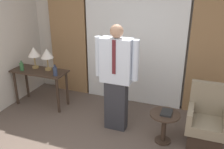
{
  "coord_description": "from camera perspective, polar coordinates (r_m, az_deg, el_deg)",
  "views": [
    {
      "loc": [
        1.25,
        -1.71,
        2.45
      ],
      "look_at": [
        0.01,
        1.6,
        1.03
      ],
      "focal_mm": 40.0,
      "sensor_mm": 36.0,
      "label": 1
    }
  ],
  "objects": [
    {
      "name": "curtain_drape_right",
      "position": [
        4.66,
        22.23,
        5.8
      ],
      "size": [
        0.82,
        0.06,
        2.58
      ],
      "color": "#997047",
      "rests_on": "ground_plane"
    },
    {
      "name": "person",
      "position": [
        3.96,
        0.99,
        -0.28
      ],
      "size": [
        0.71,
        0.23,
        1.78
      ],
      "color": "#2D2D33",
      "rests_on": "ground_plane"
    },
    {
      "name": "bottle_by_lamp",
      "position": [
        4.66,
        -12.87,
        0.75
      ],
      "size": [
        0.08,
        0.08,
        0.21
      ],
      "color": "#2D3851",
      "rests_on": "desk"
    },
    {
      "name": "table_lamp_right",
      "position": [
        4.9,
        -14.67,
        4.5
      ],
      "size": [
        0.24,
        0.24,
        0.43
      ],
      "color": "#9E7F47",
      "rests_on": "desk"
    },
    {
      "name": "wall_back",
      "position": [
        4.93,
        5.44,
        8.86
      ],
      "size": [
        10.0,
        0.06,
        2.7
      ],
      "color": "beige",
      "rests_on": "ground_plane"
    },
    {
      "name": "curtain_drape_left",
      "position": [
        5.37,
        -10.0,
        9.06
      ],
      "size": [
        0.82,
        0.06,
        2.58
      ],
      "color": "#997047",
      "rests_on": "ground_plane"
    },
    {
      "name": "book",
      "position": [
        3.9,
        12.38,
        -8.47
      ],
      "size": [
        0.16,
        0.23,
        0.03
      ],
      "color": "black",
      "rests_on": "side_table"
    },
    {
      "name": "bottle_near_edge",
      "position": [
        5.1,
        -19.95,
        1.74
      ],
      "size": [
        0.08,
        0.08,
        0.19
      ],
      "color": "#336638",
      "rests_on": "desk"
    },
    {
      "name": "side_table",
      "position": [
        3.98,
        11.86,
        -10.72
      ],
      "size": [
        0.46,
        0.46,
        0.5
      ],
      "color": "#38281E",
      "rests_on": "ground_plane"
    },
    {
      "name": "table_lamp_left",
      "position": [
        5.07,
        -17.44,
        4.79
      ],
      "size": [
        0.24,
        0.24,
        0.43
      ],
      "color": "#9E7F47",
      "rests_on": "desk"
    },
    {
      "name": "desk",
      "position": [
        5.07,
        -16.12,
        -0.49
      ],
      "size": [
        1.09,
        0.46,
        0.73
      ],
      "color": "#38281E",
      "rests_on": "ground_plane"
    },
    {
      "name": "curtain_sheer_center",
      "position": [
        4.82,
        5.0,
        7.85
      ],
      "size": [
        1.96,
        0.06,
        2.58
      ],
      "color": "white",
      "rests_on": "ground_plane"
    },
    {
      "name": "armchair",
      "position": [
        4.12,
        20.76,
        -10.45
      ],
      "size": [
        0.58,
        0.56,
        0.95
      ],
      "color": "#38281E",
      "rests_on": "ground_plane"
    }
  ]
}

